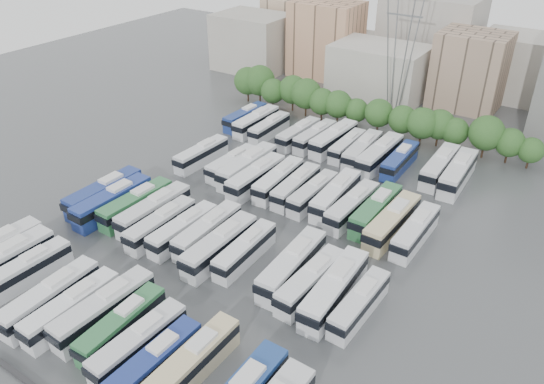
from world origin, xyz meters
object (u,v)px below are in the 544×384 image
Objects in this scene: bus_r0_s7 at (122,325)px; bus_r2_s7 at (296,186)px; bus_r2_s6 at (278,180)px; electricity_pylon at (403,28)px; bus_r1_s10 at (292,265)px; bus_r2_s3 at (232,163)px; bus_r0_s1 at (3,263)px; bus_r3_s6 at (333,139)px; bus_r2_s10 at (352,206)px; bus_r3_s12 at (440,166)px; bus_r0_s9 at (154,364)px; bus_r0_s5 at (72,308)px; bus_r2_s5 at (256,177)px; bus_r2_s9 at (336,195)px; bus_r0_s8 at (139,343)px; bus_r2_s13 at (415,231)px; bus_r1_s5 at (183,230)px; bus_r1_s8 at (245,250)px; bus_r3_s10 at (400,160)px; bus_r2_s12 at (392,222)px; bus_r1_s2 at (136,204)px; bus_r1_s11 at (311,281)px; bus_r1_s4 at (161,224)px; bus_r3_s5 at (315,136)px; bus_r0_s6 at (104,309)px; bus_r3_s1 at (256,121)px; bus_r1_s13 at (359,304)px; bus_r3_s7 at (347,146)px; bus_r0_s2 at (26,270)px; bus_r3_s8 at (362,150)px; bus_r1_s3 at (154,210)px; bus_r2_s11 at (376,210)px; bus_r1_s1 at (113,202)px; bus_r3_s13 at (458,173)px; bus_r1_s12 at (334,289)px; bus_r3_s0 at (245,117)px; bus_r2_s8 at (313,193)px; bus_r2_s4 at (247,166)px; bus_r1_s7 at (220,245)px; bus_r3_s2 at (269,127)px; bus_r0_s4 at (50,297)px; bus_r2_s1 at (201,154)px; bus_r0_s10 at (193,362)px.

bus_r2_s7 is at bearing 87.72° from bus_r0_s7.
electricity_pylon is at bearing 81.52° from bus_r2_s6.
bus_r2_s3 is at bearing 139.85° from bus_r1_s10.
bus_r0_s1 is 57.80m from bus_r3_s6.
bus_r3_s12 is (6.55, 19.23, 0.12)m from bus_r2_s10.
bus_r0_s9 is 0.90× the size of bus_r3_s6.
bus_r2_s5 is at bearing 90.81° from bus_r0_s5.
bus_r0_s7 is 37.19m from bus_r2_s9.
bus_r0_s8 is 0.98× the size of bus_r2_s13.
electricity_pylon reaches higher than bus_r1_s5.
bus_r1_s8 is 38.76m from bus_r3_s12.
bus_r2_s13 reaches higher than bus_r3_s10.
bus_r1_s10 is at bearing -110.01° from bus_r2_s12.
bus_r1_s11 is (30.00, -0.65, -0.08)m from bus_r1_s2.
bus_r0_s8 is 1.05× the size of bus_r2_s3.
bus_r1_s4 is 1.02× the size of bus_r3_s5.
bus_r1_s2 reaches higher than bus_r0_s7.
bus_r0_s6 is 53.88m from bus_r3_s6.
bus_r1_s13 is at bearing -41.30° from bus_r3_s1.
electricity_pylon is 26.01m from bus_r3_s7.
bus_r3_s8 is at bearing 71.26° from bus_r0_s2.
bus_r3_s10 is (16.65, 36.11, -0.00)m from bus_r1_s5.
bus_r1_s3 is 1.01× the size of bus_r2_s11.
bus_r1_s2 is 10.11m from bus_r1_s5.
bus_r3_s6 is 6.59m from bus_r3_s8.
bus_r3_s13 is (39.70, 37.17, 0.04)m from bus_r1_s1.
bus_r3_s13 reaches higher than bus_r2_s3.
bus_r2_s7 is at bearing 129.72° from bus_r1_s12.
bus_r2_s13 is 47.52m from bus_r3_s0.
bus_r0_s1 is at bearing -155.44° from bus_r1_s12.
bus_r2_s9 reaches higher than bus_r3_s7.
bus_r2_s8 is (3.16, 35.51, -0.00)m from bus_r0_s7.
bus_r2_s10 is (-6.51, 17.76, -0.16)m from bus_r1_s12.
bus_r0_s1 reaches higher than bus_r0_s9.
bus_r2_s4 reaches higher than bus_r3_s8.
bus_r0_s9 is 0.95× the size of bus_r3_s1.
bus_r1_s11 is 1.05× the size of bus_r3_s0.
bus_r1_s8 is at bearing 21.51° from bus_r1_s7.
bus_r3_s12 is (39.78, 0.38, 0.24)m from bus_r3_s0.
electricity_pylon reaches higher than bus_r2_s9.
bus_r1_s7 is at bearing -65.95° from bus_r3_s2.
bus_r1_s13 is (19.80, 0.40, -0.27)m from bus_r1_s7.
bus_r2_s11 is (6.59, 38.07, 0.16)m from bus_r0_s9.
bus_r2_s8 is at bearing 68.62° from bus_r0_s4.
bus_r1_s3 is 1.17× the size of bus_r3_s7.
bus_r3_s6 reaches higher than bus_r1_s7.
bus_r2_s1 is 0.96× the size of bus_r2_s6.
bus_r2_s1 is at bearing 177.77° from bus_r2_s13.
bus_r1_s1 is at bearing 151.90° from bus_r0_s10.
bus_r1_s4 is 1.06× the size of bus_r2_s3.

